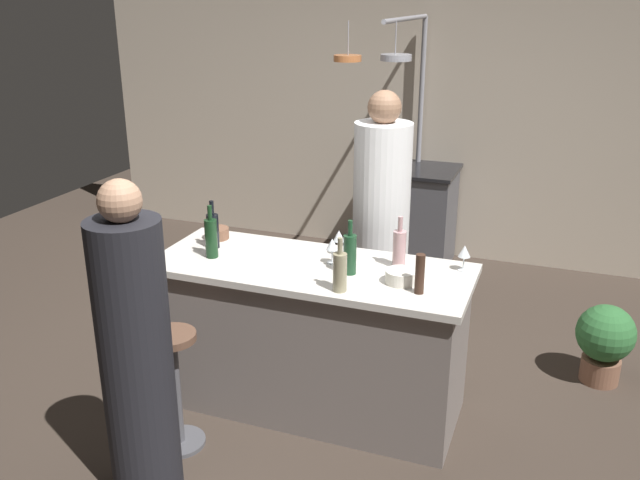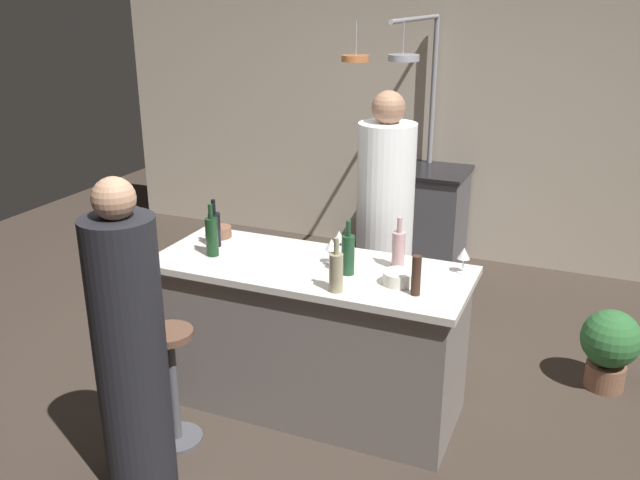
# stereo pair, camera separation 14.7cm
# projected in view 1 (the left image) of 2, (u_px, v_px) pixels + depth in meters

# --- Properties ---
(ground_plane) EXTENTS (9.00, 9.00, 0.00)m
(ground_plane) POSITION_uv_depth(u_px,v_px,m) (311.00, 403.00, 4.10)
(ground_plane) COLOR #382D26
(back_wall) EXTENTS (6.40, 0.16, 2.60)m
(back_wall) POSITION_uv_depth(u_px,v_px,m) (424.00, 114.00, 6.17)
(back_wall) COLOR #BCAD99
(back_wall) RESTS_ON ground_plane
(kitchen_island) EXTENTS (1.80, 0.72, 0.90)m
(kitchen_island) POSITION_uv_depth(u_px,v_px,m) (311.00, 336.00, 3.95)
(kitchen_island) COLOR slate
(kitchen_island) RESTS_ON ground_plane
(stove_range) EXTENTS (0.80, 0.64, 0.89)m
(stove_range) POSITION_uv_depth(u_px,v_px,m) (409.00, 216.00, 6.11)
(stove_range) COLOR #47474C
(stove_range) RESTS_ON ground_plane
(chef) EXTENTS (0.37, 0.37, 1.77)m
(chef) POSITION_uv_depth(u_px,v_px,m) (380.00, 235.00, 4.51)
(chef) COLOR white
(chef) RESTS_ON ground_plane
(bar_stool_left) EXTENTS (0.28, 0.28, 0.68)m
(bar_stool_left) POSITION_uv_depth(u_px,v_px,m) (175.00, 384.00, 3.61)
(bar_stool_left) COLOR #4C4C51
(bar_stool_left) RESTS_ON ground_plane
(guest_left) EXTENTS (0.34, 0.34, 1.60)m
(guest_left) POSITION_uv_depth(u_px,v_px,m) (136.00, 358.00, 3.14)
(guest_left) COLOR black
(guest_left) RESTS_ON ground_plane
(overhead_pot_rack) EXTENTS (0.56, 1.34, 2.17)m
(overhead_pot_rack) POSITION_uv_depth(u_px,v_px,m) (400.00, 91.00, 5.43)
(overhead_pot_rack) COLOR gray
(overhead_pot_rack) RESTS_ON ground_plane
(potted_plant) EXTENTS (0.36, 0.36, 0.52)m
(potted_plant) POSITION_uv_depth(u_px,v_px,m) (605.00, 339.00, 4.24)
(potted_plant) COLOR brown
(potted_plant) RESTS_ON ground_plane
(pepper_mill) EXTENTS (0.05, 0.05, 0.21)m
(pepper_mill) POSITION_uv_depth(u_px,v_px,m) (420.00, 274.00, 3.41)
(pepper_mill) COLOR #382319
(pepper_mill) RESTS_ON kitchen_island
(wine_bottle_green) EXTENTS (0.07, 0.07, 0.30)m
(wine_bottle_green) POSITION_uv_depth(u_px,v_px,m) (350.00, 253.00, 3.65)
(wine_bottle_green) COLOR #193D23
(wine_bottle_green) RESTS_ON kitchen_island
(wine_bottle_dark) EXTENTS (0.07, 0.07, 0.29)m
(wine_bottle_dark) POSITION_uv_depth(u_px,v_px,m) (213.00, 230.00, 4.03)
(wine_bottle_dark) COLOR black
(wine_bottle_dark) RESTS_ON kitchen_island
(wine_bottle_white) EXTENTS (0.07, 0.07, 0.29)m
(wine_bottle_white) POSITION_uv_depth(u_px,v_px,m) (340.00, 271.00, 3.44)
(wine_bottle_white) COLOR gray
(wine_bottle_white) RESTS_ON kitchen_island
(wine_bottle_rose) EXTENTS (0.07, 0.07, 0.29)m
(wine_bottle_rose) POSITION_uv_depth(u_px,v_px,m) (399.00, 248.00, 3.74)
(wine_bottle_rose) COLOR #B78C8E
(wine_bottle_rose) RESTS_ON kitchen_island
(wine_bottle_red) EXTENTS (0.07, 0.07, 0.31)m
(wine_bottle_red) POSITION_uv_depth(u_px,v_px,m) (211.00, 237.00, 3.88)
(wine_bottle_red) COLOR #143319
(wine_bottle_red) RESTS_ON kitchen_island
(wine_glass_near_left_guest) EXTENTS (0.07, 0.07, 0.15)m
(wine_glass_near_left_guest) POSITION_uv_depth(u_px,v_px,m) (339.00, 237.00, 3.92)
(wine_glass_near_left_guest) COLOR silver
(wine_glass_near_left_guest) RESTS_ON kitchen_island
(wine_glass_near_right_guest) EXTENTS (0.07, 0.07, 0.15)m
(wine_glass_near_right_guest) POSITION_uv_depth(u_px,v_px,m) (332.00, 246.00, 3.79)
(wine_glass_near_right_guest) COLOR silver
(wine_glass_near_right_guest) RESTS_ON kitchen_island
(wine_glass_by_chef) EXTENTS (0.07, 0.07, 0.15)m
(wine_glass_by_chef) POSITION_uv_depth(u_px,v_px,m) (464.00, 252.00, 3.69)
(wine_glass_by_chef) COLOR silver
(wine_glass_by_chef) RESTS_ON kitchen_island
(mixing_bowl_ceramic) EXTENTS (0.17, 0.17, 0.07)m
(mixing_bowl_ceramic) POSITION_uv_depth(u_px,v_px,m) (401.00, 277.00, 3.56)
(mixing_bowl_ceramic) COLOR silver
(mixing_bowl_ceramic) RESTS_ON kitchen_island
(mixing_bowl_wooden) EXTENTS (0.15, 0.15, 0.07)m
(mixing_bowl_wooden) POSITION_uv_depth(u_px,v_px,m) (217.00, 233.00, 4.20)
(mixing_bowl_wooden) COLOR brown
(mixing_bowl_wooden) RESTS_ON kitchen_island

